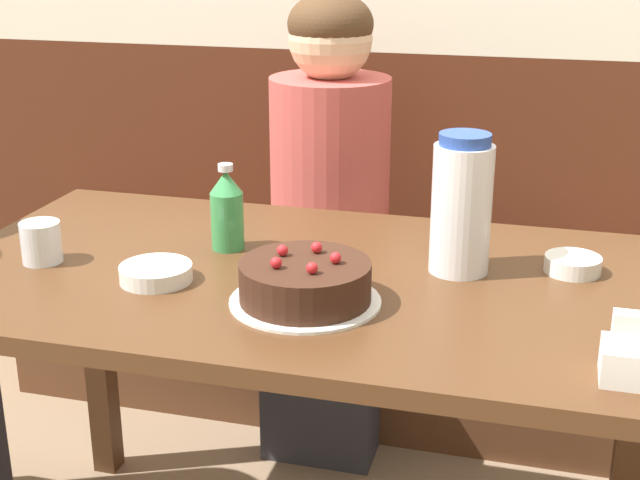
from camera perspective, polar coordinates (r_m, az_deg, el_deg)
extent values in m
cube|color=#4C2314|center=(2.73, 5.16, 0.98)|extent=(4.80, 0.04, 1.04)
cube|color=#56331E|center=(2.64, 4.12, -6.42)|extent=(2.25, 0.38, 0.47)
cube|color=#4C2D19|center=(1.69, -0.96, -2.65)|extent=(1.41, 0.79, 0.03)
cube|color=#4C2D19|center=(2.38, -14.00, -6.54)|extent=(0.06, 0.06, 0.73)
cube|color=#4C2D19|center=(2.12, 19.41, -10.46)|extent=(0.06, 0.06, 0.73)
cylinder|color=white|center=(1.55, -0.95, -3.93)|extent=(0.27, 0.27, 0.01)
cylinder|color=#381E14|center=(1.54, -0.96, -2.65)|extent=(0.23, 0.23, 0.07)
sphere|color=red|center=(1.56, -2.42, -0.67)|extent=(0.02, 0.02, 0.02)
sphere|color=red|center=(1.50, -2.68, -1.48)|extent=(0.02, 0.02, 0.02)
sphere|color=red|center=(1.48, -0.51, -1.80)|extent=(0.02, 0.02, 0.02)
sphere|color=red|center=(1.52, 1.00, -1.16)|extent=(0.02, 0.02, 0.02)
sphere|color=red|center=(1.57, -0.22, -0.48)|extent=(0.02, 0.02, 0.02)
cylinder|color=white|center=(1.68, 9.03, 1.94)|extent=(0.11, 0.11, 0.24)
cylinder|color=#28479E|center=(1.64, 9.27, 6.38)|extent=(0.10, 0.10, 0.02)
cylinder|color=#388E4C|center=(1.80, -5.95, 1.23)|extent=(0.07, 0.07, 0.12)
cone|color=#388E4C|center=(1.78, -6.04, 3.72)|extent=(0.07, 0.07, 0.05)
cylinder|color=silver|center=(1.77, -6.08, 4.64)|extent=(0.03, 0.03, 0.01)
cube|color=white|center=(1.37, 19.79, -7.47)|extent=(0.11, 0.08, 0.05)
cylinder|color=white|center=(1.67, -10.46, -2.10)|extent=(0.13, 0.13, 0.03)
cylinder|color=white|center=(1.75, 15.87, -1.51)|extent=(0.11, 0.11, 0.03)
cylinder|color=silver|center=(1.81, -17.42, -0.13)|extent=(0.08, 0.08, 0.08)
cube|color=#33333D|center=(2.52, 0.59, -8.00)|extent=(0.30, 0.34, 0.45)
cylinder|color=#BC4C47|center=(2.32, 0.64, 3.31)|extent=(0.31, 0.31, 0.58)
sphere|color=beige|center=(2.25, 0.67, 12.73)|extent=(0.21, 0.21, 0.21)
ellipsoid|color=#4C331E|center=(2.24, 0.68, 13.66)|extent=(0.21, 0.21, 0.16)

